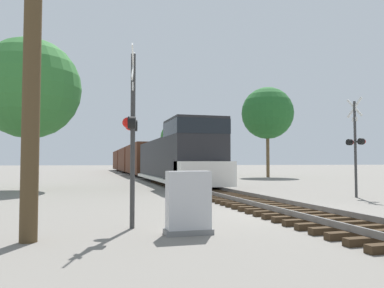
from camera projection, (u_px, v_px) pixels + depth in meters
The scene contains 10 objects.
ground_plane at pixel (288, 214), 11.93m from camera, with size 400.00×400.00×0.00m, color slate.
rail_track_bed at pixel (288, 209), 11.93m from camera, with size 2.60×160.00×0.31m.
freight_train at pixel (138, 160), 49.31m from camera, with size 3.16×61.86×4.26m.
crossing_signal_near at pixel (132, 127), 9.40m from camera, with size 0.47×1.02×4.55m.
crossing_signal_far at pixel (356, 143), 17.56m from camera, with size 0.43×1.01×4.68m.
relay_cabinet at pixel (188, 203), 8.57m from camera, with size 1.09×0.50×1.44m.
utility_pole at pixel (32, 57), 7.86m from camera, with size 1.80×0.36×7.54m.
tree_far_right at pixel (30, 88), 22.59m from camera, with size 6.07×6.07×9.15m.
tree_mid_background at pixel (267, 113), 41.87m from camera, with size 5.79×5.79×10.05m.
tree_deep_background at pixel (174, 137), 66.76m from camera, with size 4.92×4.92×8.61m.
Camera 1 is at (-6.10, -10.80, 1.64)m, focal length 35.00 mm.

